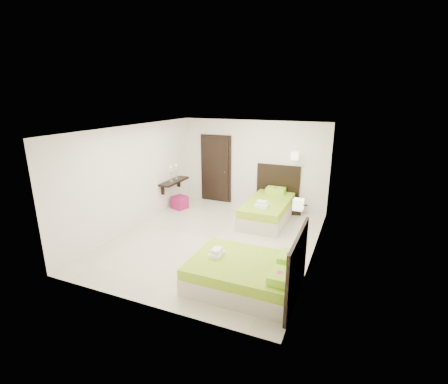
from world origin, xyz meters
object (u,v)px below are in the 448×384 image
at_px(nightstand, 292,206).
at_px(bed_single, 269,208).
at_px(ottoman, 180,202).
at_px(bed_double, 248,273).

bearing_deg(nightstand, bed_single, -140.35).
relative_size(bed_single, nightstand, 4.48).
bearing_deg(ottoman, nightstand, 16.37).
xyz_separation_m(bed_double, nightstand, (-0.07, 4.12, -0.07)).
xyz_separation_m(nightstand, ottoman, (-3.19, -0.94, -0.02)).
height_order(nightstand, ottoman, nightstand).
distance_m(bed_single, ottoman, 2.71).
bearing_deg(bed_double, bed_single, 99.52).
bearing_deg(nightstand, ottoman, 179.49).
height_order(bed_double, ottoman, bed_double).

